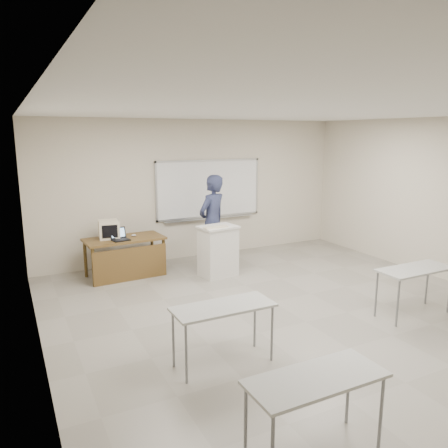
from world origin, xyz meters
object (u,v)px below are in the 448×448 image
instructor_desk (126,250)px  crt_monitor (109,229)px  laptop (120,237)px  podium (218,251)px  presenter (212,222)px  keyboard (216,227)px  whiteboard (209,190)px  mouse (134,235)px

instructor_desk → crt_monitor: bearing=133.0°
instructor_desk → laptop: (-0.10, -0.01, 0.26)m
podium → instructor_desk: bearing=148.9°
presenter → keyboard: bearing=44.1°
instructor_desk → laptop: 0.28m
podium → presenter: size_ratio=0.51×
instructor_desk → podium: bearing=-26.8°
whiteboard → mouse: 2.12m
mouse → keyboard: keyboard is taller
instructor_desk → crt_monitor: crt_monitor is taller
whiteboard → instructor_desk: whiteboard is taller
instructor_desk → whiteboard: bearing=16.8°
crt_monitor → mouse: (0.45, -0.08, -0.15)m
podium → mouse: (-1.40, 0.85, 0.28)m
crt_monitor → presenter: 2.00m
instructor_desk → podium: size_ratio=1.50×
instructor_desk → mouse: 0.34m
crt_monitor → keyboard: (1.75, -1.05, 0.07)m
whiteboard → keyboard: bearing=-110.8°
instructor_desk → presenter: presenter is taller
laptop → keyboard: bearing=-36.1°
podium → laptop: (-1.70, 0.67, 0.31)m
podium → laptop: podium is taller
crt_monitor → laptop: 0.31m
crt_monitor → presenter: size_ratio=0.22×
whiteboard → mouse: (-1.90, -0.62, -0.71)m
podium → keyboard: keyboard is taller
laptop → presenter: (1.80, -0.20, 0.15)m
whiteboard → mouse: size_ratio=24.67×
keyboard → whiteboard: bearing=65.9°
mouse → keyboard: 1.63m
keyboard → presenter: bearing=67.5°
whiteboard → instructor_desk: size_ratio=1.69×
mouse → whiteboard: bearing=32.3°
crt_monitor → podium: bearing=-20.0°
mouse → presenter: presenter is taller
laptop → mouse: 0.35m
whiteboard → presenter: whiteboard is taller
crt_monitor → mouse: size_ratio=4.17×
whiteboard → crt_monitor: 2.48m
instructor_desk → crt_monitor: (-0.25, 0.24, 0.37)m
whiteboard → presenter: (-0.40, -1.00, -0.53)m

